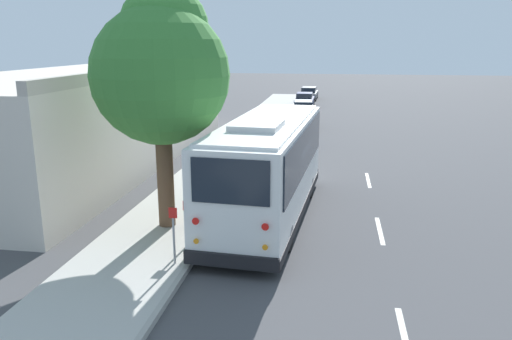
# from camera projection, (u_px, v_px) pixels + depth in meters

# --- Properties ---
(ground_plane) EXTENTS (160.00, 160.00, 0.00)m
(ground_plane) POSITION_uv_depth(u_px,v_px,m) (274.00, 218.00, 16.86)
(ground_plane) COLOR #474749
(sidewalk_slab) EXTENTS (80.00, 3.10, 0.15)m
(sidewalk_slab) POSITION_uv_depth(u_px,v_px,m) (178.00, 210.00, 17.35)
(sidewalk_slab) COLOR #B2AFA8
(sidewalk_slab) RESTS_ON ground
(curb_strip) EXTENTS (80.00, 0.14, 0.15)m
(curb_strip) POSITION_uv_depth(u_px,v_px,m) (224.00, 213.00, 17.11)
(curb_strip) COLOR #9D9A94
(curb_strip) RESTS_ON ground
(shuttle_bus) EXTENTS (9.36, 3.10, 3.49)m
(shuttle_bus) POSITION_uv_depth(u_px,v_px,m) (268.00, 164.00, 16.36)
(shuttle_bus) COLOR white
(shuttle_bus) RESTS_ON ground
(parked_sedan_blue) EXTENTS (4.36, 1.85, 1.32)m
(parked_sedan_blue) POSITION_uv_depth(u_px,v_px,m) (286.00, 134.00, 28.80)
(parked_sedan_blue) COLOR navy
(parked_sedan_blue) RESTS_ON ground
(parked_sedan_black) EXTENTS (4.37, 1.92, 1.26)m
(parked_sedan_black) POSITION_uv_depth(u_px,v_px,m) (297.00, 120.00, 34.28)
(parked_sedan_black) COLOR black
(parked_sedan_black) RESTS_ON ground
(parked_sedan_white) EXTENTS (4.43, 1.93, 1.28)m
(parked_sedan_white) POSITION_uv_depth(u_px,v_px,m) (303.00, 109.00, 39.59)
(parked_sedan_white) COLOR silver
(parked_sedan_white) RESTS_ON ground
(parked_sedan_navy) EXTENTS (4.15, 1.73, 1.26)m
(parked_sedan_navy) POSITION_uv_depth(u_px,v_px,m) (305.00, 100.00, 46.08)
(parked_sedan_navy) COLOR #19234C
(parked_sedan_navy) RESTS_ON ground
(parked_sedan_gray) EXTENTS (4.52, 1.81, 1.28)m
(parked_sedan_gray) POSITION_uv_depth(u_px,v_px,m) (309.00, 94.00, 51.68)
(parked_sedan_gray) COLOR slate
(parked_sedan_gray) RESTS_ON ground
(street_tree) EXTENTS (4.09, 4.09, 7.32)m
(street_tree) POSITION_uv_depth(u_px,v_px,m) (161.00, 66.00, 14.67)
(street_tree) COLOR brown
(street_tree) RESTS_ON sidewalk_slab
(sign_post_near) EXTENTS (0.06, 0.22, 1.53)m
(sign_post_near) POSITION_uv_depth(u_px,v_px,m) (174.00, 235.00, 12.84)
(sign_post_near) COLOR gray
(sign_post_near) RESTS_ON sidewalk_slab
(sign_post_far) EXTENTS (0.06, 0.22, 1.32)m
(sign_post_far) POSITION_uv_depth(u_px,v_px,m) (187.00, 223.00, 14.02)
(sign_post_far) COLOR gray
(sign_post_far) RESTS_ON sidewalk_slab
(fire_hydrant) EXTENTS (0.22, 0.22, 0.81)m
(fire_hydrant) POSITION_uv_depth(u_px,v_px,m) (246.00, 155.00, 23.70)
(fire_hydrant) COLOR red
(fire_hydrant) RESTS_ON sidewalk_slab
(building_backdrop) EXTENTS (21.47, 8.18, 4.78)m
(building_backdrop) POSITION_uv_depth(u_px,v_px,m) (86.00, 117.00, 24.39)
(building_backdrop) COLOR beige
(building_backdrop) RESTS_ON ground
(lane_stripe_behind) EXTENTS (2.40, 0.14, 0.01)m
(lane_stripe_behind) POSITION_uv_depth(u_px,v_px,m) (405.00, 339.00, 9.96)
(lane_stripe_behind) COLOR silver
(lane_stripe_behind) RESTS_ON ground
(lane_stripe_mid) EXTENTS (2.40, 0.14, 0.01)m
(lane_stripe_mid) POSITION_uv_depth(u_px,v_px,m) (380.00, 230.00, 15.70)
(lane_stripe_mid) COLOR silver
(lane_stripe_mid) RESTS_ON ground
(lane_stripe_ahead) EXTENTS (2.40, 0.14, 0.01)m
(lane_stripe_ahead) POSITION_uv_depth(u_px,v_px,m) (368.00, 180.00, 21.45)
(lane_stripe_ahead) COLOR silver
(lane_stripe_ahead) RESTS_ON ground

